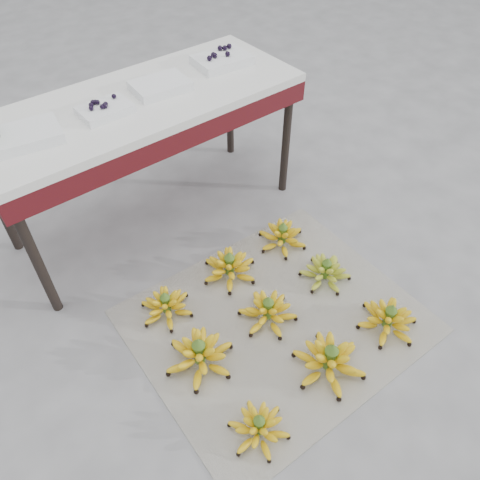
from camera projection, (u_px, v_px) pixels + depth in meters
ground at (288, 331)px, 2.15m from camera, size 60.00×60.00×0.00m
newspaper_mat at (276, 321)px, 2.18m from camera, size 1.29×1.10×0.01m
bunch_front_left at (259, 428)px, 1.78m from camera, size 0.27×0.27×0.14m
bunch_front_center at (329, 361)px, 1.96m from camera, size 0.38×0.38×0.19m
bunch_front_right at (388, 320)px, 2.12m from camera, size 0.30×0.30×0.17m
bunch_mid_left at (200, 355)px, 1.98m from camera, size 0.37×0.37×0.18m
bunch_mid_center at (268, 311)px, 2.15m from camera, size 0.27×0.27×0.16m
bunch_mid_right at (325, 272)px, 2.33m from camera, size 0.27×0.27×0.15m
bunch_back_left at (166, 306)px, 2.18m from camera, size 0.31×0.31×0.15m
bunch_back_center at (230, 267)px, 2.34m from camera, size 0.32×0.32×0.17m
bunch_back_right at (282, 237)px, 2.50m from camera, size 0.34×0.34×0.16m
vendor_table at (142, 113)px, 2.24m from camera, size 1.55×0.62×0.75m
tray_far_left at (25, 136)px, 1.90m from camera, size 0.31×0.25×0.04m
tray_left at (105, 109)px, 2.06m from camera, size 0.23×0.16×0.06m
tray_right at (160, 86)px, 2.21m from camera, size 0.27×0.21×0.04m
tray_far_right at (222, 60)px, 2.40m from camera, size 0.29×0.22×0.07m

